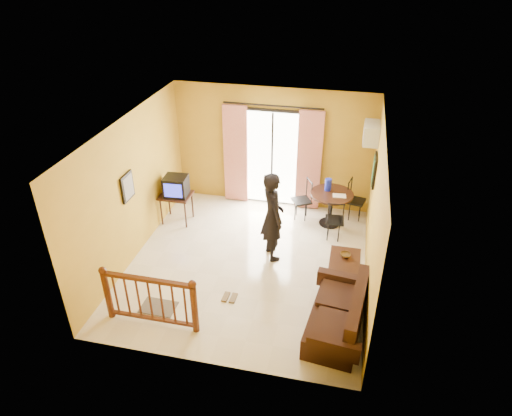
% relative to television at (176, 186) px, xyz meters
% --- Properties ---
extents(ground, '(5.00, 5.00, 0.00)m').
position_rel_television_xyz_m(ground, '(1.87, -1.19, -0.89)').
color(ground, beige).
rests_on(ground, ground).
extents(room_shell, '(5.00, 5.00, 5.00)m').
position_rel_television_xyz_m(room_shell, '(1.87, -1.19, 0.81)').
color(room_shell, white).
rests_on(room_shell, ground).
extents(balcony_door, '(2.25, 0.14, 2.46)m').
position_rel_television_xyz_m(balcony_door, '(1.87, 1.24, 0.30)').
color(balcony_door, black).
rests_on(balcony_door, ground).
extents(tv_table, '(0.67, 0.56, 0.67)m').
position_rel_television_xyz_m(tv_table, '(-0.03, 0.00, -0.30)').
color(tv_table, black).
rests_on(tv_table, ground).
extents(television, '(0.51, 0.48, 0.44)m').
position_rel_television_xyz_m(television, '(0.00, 0.00, 0.00)').
color(television, black).
rests_on(television, tv_table).
extents(picture_left, '(0.05, 0.42, 0.52)m').
position_rel_television_xyz_m(picture_left, '(-0.35, -1.39, 0.66)').
color(picture_left, black).
rests_on(picture_left, room_shell).
extents(dining_table, '(0.93, 0.93, 0.78)m').
position_rel_television_xyz_m(dining_table, '(3.31, 0.62, -0.27)').
color(dining_table, black).
rests_on(dining_table, ground).
extents(water_jug, '(0.14, 0.14, 0.27)m').
position_rel_television_xyz_m(water_jug, '(3.21, 0.74, 0.02)').
color(water_jug, '#1523C9').
rests_on(water_jug, dining_table).
extents(serving_tray, '(0.30, 0.21, 0.02)m').
position_rel_television_xyz_m(serving_tray, '(3.47, 0.52, -0.10)').
color(serving_tray, beige).
rests_on(serving_tray, dining_table).
extents(dining_chairs, '(1.70, 1.36, 0.95)m').
position_rel_television_xyz_m(dining_chairs, '(3.31, 0.59, -0.89)').
color(dining_chairs, black).
rests_on(dining_chairs, ground).
extents(air_conditioner, '(0.31, 0.60, 0.40)m').
position_rel_television_xyz_m(air_conditioner, '(3.96, 0.76, 1.26)').
color(air_conditioner, silver).
rests_on(air_conditioner, room_shell).
extents(botanical_print, '(0.05, 0.50, 0.60)m').
position_rel_television_xyz_m(botanical_print, '(4.09, 0.11, 0.76)').
color(botanical_print, black).
rests_on(botanical_print, room_shell).
extents(coffee_table, '(0.56, 1.00, 0.44)m').
position_rel_television_xyz_m(coffee_table, '(3.72, -1.34, -0.59)').
color(coffee_table, black).
rests_on(coffee_table, ground).
extents(bowl, '(0.25, 0.25, 0.06)m').
position_rel_television_xyz_m(bowl, '(3.72, -1.14, -0.42)').
color(bowl, '#533C1C').
rests_on(bowl, coffee_table).
extents(sofa, '(0.96, 1.78, 0.81)m').
position_rel_television_xyz_m(sofa, '(3.72, -2.59, -0.59)').
color(sofa, black).
rests_on(sofa, ground).
extents(standing_person, '(0.71, 0.80, 1.83)m').
position_rel_television_xyz_m(standing_person, '(2.28, -0.81, 0.03)').
color(standing_person, black).
rests_on(standing_person, ground).
extents(stair_balustrade, '(1.63, 0.13, 1.04)m').
position_rel_television_xyz_m(stair_balustrade, '(0.72, -3.09, -0.33)').
color(stair_balustrade, '#471E0F').
rests_on(stair_balustrade, ground).
extents(doormat, '(0.61, 0.41, 0.02)m').
position_rel_television_xyz_m(doormat, '(0.66, -2.73, -0.88)').
color(doormat, '#595147').
rests_on(doormat, ground).
extents(sandals, '(0.25, 0.25, 0.03)m').
position_rel_television_xyz_m(sandals, '(1.79, -2.23, -0.87)').
color(sandals, '#533C1C').
rests_on(sandals, ground).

